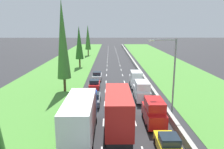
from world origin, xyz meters
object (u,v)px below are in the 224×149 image
object	(u,v)px
grey_sedan_left_lane	(93,99)
white_van_right_lane	(142,91)
red_box_truck_centre_lane	(118,109)
silver_hatchback_centre_lane_third	(116,96)
white_van_right_lane_fifth	(136,79)
poplar_tree_second	(63,40)
poplar_tree_third	(79,43)
street_light_mast	(171,71)
yellow_hatchback_right_lane	(168,144)
red_hatchback_left_lane	(95,85)
red_van_right_lane	(154,112)
poplar_tree_fourth	(88,37)
white_box_truck_left_lane	(81,117)
silver_hatchback_left_lane	(97,76)

from	to	relation	value
grey_sedan_left_lane	white_van_right_lane	world-z (taller)	white_van_right_lane
red_box_truck_centre_lane	silver_hatchback_centre_lane_third	bearing A→B (deg)	89.91
grey_sedan_left_lane	white_van_right_lane_fifth	size ratio (longest dim) A/B	0.92
white_van_right_lane	poplar_tree_second	xyz separation A→B (m)	(-11.84, 4.70, 6.90)
poplar_tree_third	street_light_mast	size ratio (longest dim) A/B	1.17
white_van_right_lane	poplar_tree_third	size ratio (longest dim) A/B	0.46
yellow_hatchback_right_lane	red_hatchback_left_lane	bearing A→B (deg)	110.95
white_van_right_lane	poplar_tree_third	xyz separation A→B (m)	(-12.26, 26.24, 4.93)
yellow_hatchback_right_lane	silver_hatchback_centre_lane_third	world-z (taller)	same
grey_sedan_left_lane	white_van_right_lane	bearing A→B (deg)	13.09
red_box_truck_centre_lane	red_van_right_lane	bearing A→B (deg)	16.50
poplar_tree_second	white_van_right_lane	bearing A→B (deg)	-21.66
red_hatchback_left_lane	poplar_tree_fourth	size ratio (longest dim) A/B	0.35
grey_sedan_left_lane	poplar_tree_third	world-z (taller)	poplar_tree_third
poplar_tree_third	poplar_tree_fourth	xyz separation A→B (m)	(-0.07, 23.66, 0.22)
white_van_right_lane	white_van_right_lane_fifth	distance (m)	7.04
red_hatchback_left_lane	poplar_tree_second	distance (m)	8.91
white_van_right_lane_fifth	poplar_tree_third	world-z (taller)	poplar_tree_third
red_van_right_lane	white_van_right_lane	world-z (taller)	same
silver_hatchback_centre_lane_third	red_box_truck_centre_lane	bearing A→B (deg)	-90.09
grey_sedan_left_lane	street_light_mast	size ratio (longest dim) A/B	0.50
grey_sedan_left_lane	red_box_truck_centre_lane	world-z (taller)	red_box_truck_centre_lane
yellow_hatchback_right_lane	poplar_tree_third	distance (m)	41.98
red_van_right_lane	white_box_truck_left_lane	bearing A→B (deg)	-156.93
red_van_right_lane	grey_sedan_left_lane	bearing A→B (deg)	137.71
white_van_right_lane_fifth	poplar_tree_second	size ratio (longest dim) A/B	0.34
grey_sedan_left_lane	yellow_hatchback_right_lane	distance (m)	13.78
poplar_tree_fourth	street_light_mast	distance (m)	56.85
poplar_tree_third	red_hatchback_left_lane	bearing A→B (deg)	-75.86
yellow_hatchback_right_lane	white_van_right_lane_fifth	bearing A→B (deg)	90.68
silver_hatchback_centre_lane_third	poplar_tree_fourth	world-z (taller)	poplar_tree_fourth
white_box_truck_left_lane	red_box_truck_centre_lane	world-z (taller)	same
poplar_tree_fourth	street_light_mast	bearing A→B (deg)	-74.75
white_box_truck_left_lane	poplar_tree_third	world-z (taller)	poplar_tree_third
red_van_right_lane	poplar_tree_fourth	xyz separation A→B (m)	(-12.49, 57.75, 5.15)
red_hatchback_left_lane	silver_hatchback_centre_lane_third	xyz separation A→B (m)	(3.36, -6.36, 0.00)
red_box_truck_centre_lane	silver_hatchback_centre_lane_third	size ratio (longest dim) A/B	2.41
red_hatchback_left_lane	street_light_mast	bearing A→B (deg)	-47.56
silver_hatchback_left_lane	white_van_right_lane	bearing A→B (deg)	-59.87
white_van_right_lane_fifth	red_van_right_lane	bearing A→B (deg)	-89.39
white_van_right_lane_fifth	silver_hatchback_centre_lane_third	bearing A→B (deg)	-115.73
grey_sedan_left_lane	red_van_right_lane	xyz separation A→B (m)	(6.90, -6.28, 0.59)
poplar_tree_fourth	silver_hatchback_centre_lane_third	bearing A→B (deg)	-80.33
red_hatchback_left_lane	poplar_tree_fourth	bearing A→B (deg)	96.78
red_hatchback_left_lane	silver_hatchback_left_lane	distance (m)	6.40
red_van_right_lane	poplar_tree_third	xyz separation A→B (m)	(-12.42, 34.09, 4.93)
yellow_hatchback_right_lane	white_van_right_lane_fifth	distance (m)	20.50
white_box_truck_left_lane	red_van_right_lane	size ratio (longest dim) A/B	1.92
white_van_right_lane	silver_hatchback_centre_lane_third	world-z (taller)	white_van_right_lane
white_box_truck_left_lane	red_hatchback_left_lane	size ratio (longest dim) A/B	2.41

